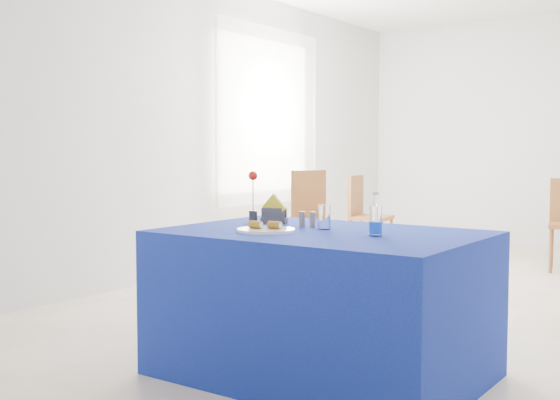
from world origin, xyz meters
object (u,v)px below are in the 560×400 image
Objects in this scene: blue_table at (322,303)px; chair_win_b at (364,210)px; chair_win_a at (318,215)px; water_bottle at (376,221)px; plate at (266,230)px.

blue_table is 4.12m from chair_win_b.
water_bottle is at bearing -133.05° from chair_win_a.
chair_win_a is at bearing 127.33° from water_bottle.
plate is 2.98m from chair_win_a.
chair_win_a is at bearing 179.35° from chair_win_b.
plate is 0.19× the size of blue_table.
water_bottle is 0.24× the size of chair_win_b.
chair_win_a is at bearing 122.60° from blue_table.
blue_table is 2.93m from chair_win_a.
plate is 4.21m from chair_win_b.
chair_win_a reaches higher than blue_table.
chair_win_b is at bearing 111.44° from plate.
blue_table is at bearing -137.79° from chair_win_a.
chair_win_a reaches higher than chair_win_b.
chair_win_b reaches higher than blue_table.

